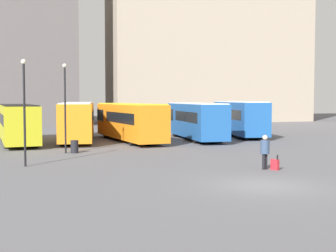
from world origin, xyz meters
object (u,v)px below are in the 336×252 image
bus_2 (129,121)px  bus_3 (196,120)px  bus_0 (18,122)px  bus_4 (240,118)px  suitcase (275,165)px  trash_bin (74,147)px  traveler (265,149)px  lamp_post_0 (65,101)px  bus_1 (78,120)px  lamp_post_1 (24,104)px

bus_2 → bus_3: size_ratio=1.09×
bus_0 → bus_4: 20.25m
bus_0 → suitcase: (12.74, -18.53, -1.44)m
suitcase → trash_bin: (-9.04, 10.51, 0.15)m
traveler → trash_bin: traveler is taller
bus_3 → traveler: size_ratio=6.25×
bus_3 → bus_4: bus_4 is taller
bus_0 → lamp_post_0: 8.72m
bus_2 → bus_3: bearing=-98.0°
bus_1 → lamp_post_1: 15.46m
bus_1 → lamp_post_0: 9.49m
traveler → bus_3: bearing=-31.6°
bus_2 → suitcase: bearing=-174.6°
bus_1 → bus_2: bearing=-103.6°
bus_1 → traveler: size_ratio=7.03×
bus_2 → trash_bin: bus_2 is taller
lamp_post_1 → trash_bin: size_ratio=6.74×
lamp_post_0 → traveler: bearing=-48.1°
bus_0 → lamp_post_1: bearing=177.7°
bus_4 → trash_bin: (-16.52, -9.18, -1.40)m
suitcase → bus_4: bearing=-43.6°
bus_1 → suitcase: size_ratio=15.85×
lamp_post_0 → lamp_post_1: bearing=-114.8°
bus_2 → lamp_post_1: lamp_post_1 is taller
bus_4 → lamp_post_1: 24.60m
lamp_post_1 → trash_bin: bearing=60.2°
trash_bin → bus_1: bearing=82.4°
bus_4 → bus_2: bearing=106.3°
traveler → lamp_post_0: (-9.21, 10.26, 2.43)m
bus_2 → bus_4: size_ratio=1.17×
trash_bin → traveler: bearing=-49.7°
bus_0 → lamp_post_1: lamp_post_1 is taller
lamp_post_1 → trash_bin: lamp_post_1 is taller
bus_2 → traveler: bus_2 is taller
bus_3 → lamp_post_1: lamp_post_1 is taller
bus_1 → suitcase: (7.81, -19.75, -1.52)m
bus_4 → suitcase: bearing=167.1°
bus_0 → lamp_post_1: (0.55, -13.52, 1.65)m
bus_0 → suitcase: bearing=-150.1°
traveler → lamp_post_0: 14.00m
bus_3 → bus_4: (5.16, 1.85, 0.06)m
lamp_post_0 → lamp_post_1: (-2.58, -5.57, -0.11)m
bus_0 → traveler: bus_0 is taller
bus_3 → trash_bin: 13.59m
bus_2 → bus_4: (11.14, 1.64, 0.07)m
lamp_post_0 → trash_bin: 3.11m
bus_0 → bus_2: bearing=-97.6°
bus_1 → traveler: bearing=-150.5°
traveler → suitcase: 0.93m
bus_3 → lamp_post_0: size_ratio=1.87×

